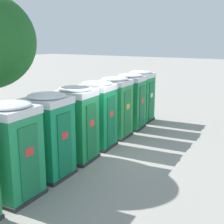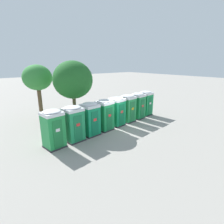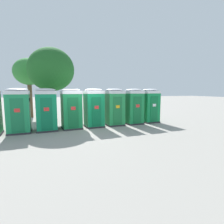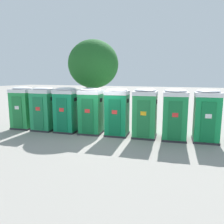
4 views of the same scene
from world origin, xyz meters
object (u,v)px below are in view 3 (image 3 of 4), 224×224
Objects in this scene: portapotty_3 at (71,109)px; street_tree_1 at (29,72)px; portapotty_7 at (150,105)px; portapotty_5 at (114,107)px; portapotty_2 at (46,109)px; portapotty_1 at (18,111)px; street_tree_0 at (51,70)px; portapotty_4 at (94,108)px; portapotty_6 at (133,106)px.

portapotty_3 is 0.49× the size of street_tree_1.
portapotty_7 is 0.49× the size of street_tree_1.
portapotty_3 and portapotty_5 have the same top height.
portapotty_2 is 6.80m from street_tree_1.
portapotty_1 and portapotty_3 have the same top height.
portapotty_2 and portapotty_7 have the same top height.
street_tree_0 reaches higher than street_tree_1.
portapotty_7 is 0.46× the size of street_tree_0.
street_tree_1 reaches higher than portapotty_5.
portapotty_4 is at bearing -49.82° from street_tree_1.
portapotty_7 is at bearing -29.00° from street_tree_1.
portapotty_4 is at bearing 6.84° from portapotty_1.
portapotty_1 is 1.00× the size of portapotty_6.
portapotty_1 is 4.43m from portapotty_4.
portapotty_4 is at bearing 7.03° from portapotty_2.
portapotty_3 is at bearing 6.49° from portapotty_2.
portapotty_4 is (4.40, 0.53, 0.00)m from portapotty_1.
portapotty_3 is at bearing -173.10° from portapotty_5.
street_tree_0 reaches higher than portapotty_5.
portapotty_5 is at bearing -175.22° from portapotty_6.
street_tree_0 is (-4.18, 2.44, 2.66)m from portapotty_5.
portapotty_5 is 1.48m from portapotty_6.
portapotty_4 is at bearing -43.81° from street_tree_0.
portapotty_6 is (4.40, 0.48, 0.00)m from portapotty_3.
portapotty_5 is (1.47, 0.16, -0.00)m from portapotty_4.
street_tree_1 is (-3.27, 5.80, 2.71)m from portapotty_3.
portapotty_2 is 1.00× the size of portapotty_5.
portapotty_1 and portapotty_7 have the same top height.
portapotty_1 is 4.44m from street_tree_0.
street_tree_0 reaches higher than portapotty_2.
street_tree_0 reaches higher than portapotty_7.
portapotty_2 is 0.49× the size of street_tree_1.
portapotty_6 is 1.00× the size of portapotty_7.
portapotty_7 is at bearing 7.07° from portapotty_4.
portapotty_7 is at bearing 7.20° from portapotty_3.
portapotty_5 is at bearing 6.68° from portapotty_1.
street_tree_0 is at bearing 157.70° from portapotty_6.
street_tree_0 is (1.69, 3.13, 2.66)m from portapotty_1.
portapotty_4 is 1.48m from portapotty_5.
portapotty_1 and portapotty_5 have the same top height.
street_tree_1 is (-1.80, 5.97, 2.71)m from portapotty_2.
portapotty_5 is 0.49× the size of street_tree_1.
street_tree_0 is 3.63m from street_tree_1.
street_tree_0 is (-5.65, 2.32, 2.66)m from portapotty_6.
portapotty_6 is (5.87, 0.64, 0.00)m from portapotty_2.
portapotty_1 is 1.00× the size of portapotty_7.
portapotty_3 is at bearing -172.80° from portapotty_7.
street_tree_1 is (-2.03, 3.01, 0.05)m from street_tree_0.
portapotty_2 is 1.00× the size of portapotty_4.
street_tree_0 is at bearing 163.87° from portapotty_7.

